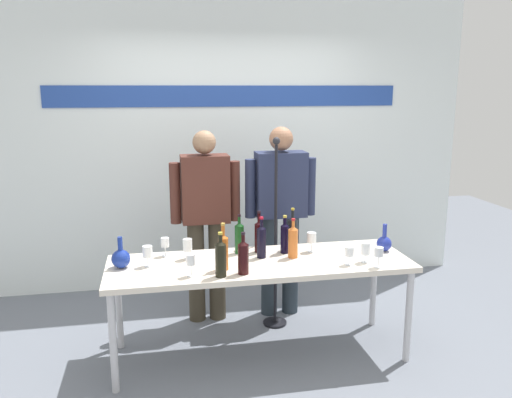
% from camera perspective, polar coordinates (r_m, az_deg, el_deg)
% --- Properties ---
extents(ground_plane, '(10.00, 10.00, 0.00)m').
position_cam_1_polar(ground_plane, '(4.12, 0.42, -16.53)').
color(ground_plane, slate).
extents(back_wall, '(4.87, 0.11, 3.00)m').
position_cam_1_polar(back_wall, '(5.21, -3.11, 6.91)').
color(back_wall, white).
rests_on(back_wall, ground).
extents(display_table, '(2.19, 0.72, 0.74)m').
position_cam_1_polar(display_table, '(3.84, 0.44, -7.60)').
color(display_table, silver).
rests_on(display_table, ground).
extents(decanter_blue_left, '(0.13, 0.13, 0.23)m').
position_cam_1_polar(decanter_blue_left, '(3.78, -14.55, -6.27)').
color(decanter_blue_left, navy).
rests_on(decanter_blue_left, display_table).
extents(decanter_blue_right, '(0.12, 0.12, 0.22)m').
position_cam_1_polar(decanter_blue_right, '(4.15, 13.82, -4.68)').
color(decanter_blue_right, navy).
rests_on(decanter_blue_right, display_table).
extents(presenter_left, '(0.58, 0.22, 1.63)m').
position_cam_1_polar(presenter_left, '(4.38, -5.52, -1.77)').
color(presenter_left, '#3E3628').
rests_on(presenter_left, ground).
extents(presenter_right, '(0.62, 0.22, 1.65)m').
position_cam_1_polar(presenter_right, '(4.48, 2.69, -1.10)').
color(presenter_right, '#252F37').
rests_on(presenter_right, ground).
extents(wine_bottle_0, '(0.07, 0.07, 0.31)m').
position_cam_1_polar(wine_bottle_0, '(3.49, -3.88, -6.39)').
color(wine_bottle_0, black).
rests_on(wine_bottle_0, display_table).
extents(wine_bottle_1, '(0.07, 0.07, 0.33)m').
position_cam_1_polar(wine_bottle_1, '(4.07, 4.01, -3.60)').
color(wine_bottle_1, black).
rests_on(wine_bottle_1, display_table).
extents(wine_bottle_2, '(0.07, 0.07, 0.30)m').
position_cam_1_polar(wine_bottle_2, '(3.87, 4.07, -4.59)').
color(wine_bottle_2, '#CF6828').
rests_on(wine_bottle_2, display_table).
extents(wine_bottle_3, '(0.07, 0.07, 0.31)m').
position_cam_1_polar(wine_bottle_3, '(3.86, 0.60, -4.55)').
color(wine_bottle_3, black).
rests_on(wine_bottle_3, display_table).
extents(wine_bottle_4, '(0.07, 0.07, 0.33)m').
position_cam_1_polar(wine_bottle_4, '(3.61, -3.59, -5.66)').
color(wine_bottle_4, orange).
rests_on(wine_bottle_4, display_table).
extents(wine_bottle_5, '(0.07, 0.07, 0.29)m').
position_cam_1_polar(wine_bottle_5, '(3.54, -1.40, -6.28)').
color(wine_bottle_5, black).
rests_on(wine_bottle_5, display_table).
extents(wine_bottle_6, '(0.07, 0.07, 0.29)m').
position_cam_1_polar(wine_bottle_6, '(3.97, 3.16, -4.15)').
color(wine_bottle_6, black).
rests_on(wine_bottle_6, display_table).
extents(wine_bottle_7, '(0.07, 0.07, 0.32)m').
position_cam_1_polar(wine_bottle_7, '(3.99, 0.32, -3.99)').
color(wine_bottle_7, black).
rests_on(wine_bottle_7, display_table).
extents(wine_bottle_8, '(0.07, 0.07, 0.30)m').
position_cam_1_polar(wine_bottle_8, '(3.96, -1.83, -4.17)').
color(wine_bottle_8, '#103D14').
rests_on(wine_bottle_8, display_table).
extents(wine_glass_left_0, '(0.07, 0.07, 0.15)m').
position_cam_1_polar(wine_glass_left_0, '(3.76, -11.78, -5.67)').
color(wine_glass_left_0, white).
rests_on(wine_glass_left_0, display_table).
extents(wine_glass_left_1, '(0.07, 0.07, 0.15)m').
position_cam_1_polar(wine_glass_left_1, '(3.87, -7.49, -5.03)').
color(wine_glass_left_1, white).
rests_on(wine_glass_left_1, display_table).
extents(wine_glass_left_2, '(0.06, 0.06, 0.14)m').
position_cam_1_polar(wine_glass_left_2, '(3.96, -9.91, -4.74)').
color(wine_glass_left_2, white).
rests_on(wine_glass_left_2, display_table).
extents(wine_glass_left_3, '(0.06, 0.06, 0.15)m').
position_cam_1_polar(wine_glass_left_3, '(3.52, -7.14, -6.66)').
color(wine_glass_left_3, white).
rests_on(wine_glass_left_3, display_table).
extents(wine_glass_right_0, '(0.06, 0.06, 0.15)m').
position_cam_1_polar(wine_glass_right_0, '(3.76, 13.27, -5.69)').
color(wine_glass_right_0, white).
rests_on(wine_glass_right_0, display_table).
extents(wine_glass_right_1, '(0.07, 0.07, 0.13)m').
position_cam_1_polar(wine_glass_right_1, '(3.77, 10.17, -5.71)').
color(wine_glass_right_1, white).
rests_on(wine_glass_right_1, display_table).
extents(wine_glass_right_2, '(0.07, 0.07, 0.15)m').
position_cam_1_polar(wine_glass_right_2, '(3.85, 11.87, -5.37)').
color(wine_glass_right_2, white).
rests_on(wine_glass_right_2, display_table).
extents(wine_glass_right_3, '(0.07, 0.07, 0.15)m').
position_cam_1_polar(wine_glass_right_3, '(4.02, 6.09, -4.25)').
color(wine_glass_right_3, white).
rests_on(wine_glass_right_3, display_table).
extents(microphone_stand, '(0.20, 0.20, 1.59)m').
position_cam_1_polar(microphone_stand, '(4.37, 2.13, -7.09)').
color(microphone_stand, black).
rests_on(microphone_stand, ground).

